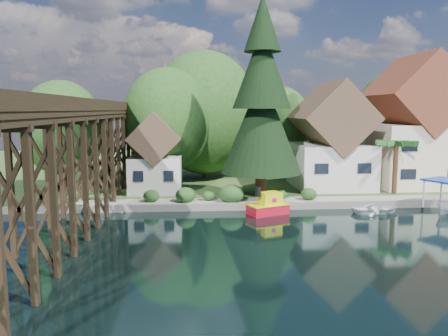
{
  "coord_description": "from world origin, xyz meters",
  "views": [
    {
      "loc": [
        -7.27,
        -28.46,
        8.57
      ],
      "look_at": [
        -4.85,
        6.0,
        3.93
      ],
      "focal_mm": 35.0,
      "sensor_mm": 36.0,
      "label": 1
    }
  ],
  "objects_px": {
    "trestle_bridge": "(78,152)",
    "palm_tree": "(396,145)",
    "house_center": "(413,130)",
    "house_left": "(331,143)",
    "shed": "(156,158)",
    "conifer": "(262,102)",
    "boat_white_a": "(377,208)",
    "tugboat": "(268,206)"
  },
  "relations": [
    {
      "from": "house_center",
      "to": "boat_white_a",
      "type": "distance_m",
      "value": 14.37
    },
    {
      "from": "house_center",
      "to": "tugboat",
      "type": "relative_size",
      "value": 3.71
    },
    {
      "from": "conifer",
      "to": "house_left",
      "type": "bearing_deg",
      "value": 30.17
    },
    {
      "from": "house_center",
      "to": "boat_white_a",
      "type": "xyz_separation_m",
      "value": [
        -8.04,
        -10.29,
        -6.0
      ]
    },
    {
      "from": "conifer",
      "to": "tugboat",
      "type": "bearing_deg",
      "value": -91.58
    },
    {
      "from": "conifer",
      "to": "house_center",
      "type": "bearing_deg",
      "value": 16.88
    },
    {
      "from": "house_center",
      "to": "conifer",
      "type": "relative_size",
      "value": 0.76
    },
    {
      "from": "trestle_bridge",
      "to": "palm_tree",
      "type": "bearing_deg",
      "value": 13.37
    },
    {
      "from": "house_left",
      "to": "shed",
      "type": "relative_size",
      "value": 1.4
    },
    {
      "from": "tugboat",
      "to": "palm_tree",
      "type": "bearing_deg",
      "value": 22.32
    },
    {
      "from": "tugboat",
      "to": "conifer",
      "type": "bearing_deg",
      "value": 88.42
    },
    {
      "from": "shed",
      "to": "house_center",
      "type": "bearing_deg",
      "value": 4.24
    },
    {
      "from": "trestle_bridge",
      "to": "conifer",
      "type": "height_order",
      "value": "conifer"
    },
    {
      "from": "shed",
      "to": "boat_white_a",
      "type": "xyz_separation_m",
      "value": [
        18.96,
        -8.29,
        -3.41
      ]
    },
    {
      "from": "shed",
      "to": "conifer",
      "type": "xyz_separation_m",
      "value": [
        9.97,
        -3.17,
        5.47
      ]
    },
    {
      "from": "trestle_bridge",
      "to": "house_left",
      "type": "xyz_separation_m",
      "value": [
        23.0,
        10.83,
        -0.21
      ]
    },
    {
      "from": "boat_white_a",
      "to": "house_center",
      "type": "bearing_deg",
      "value": -44.37
    },
    {
      "from": "house_left",
      "to": "conifer",
      "type": "xyz_separation_m",
      "value": [
        -8.03,
        -4.67,
        4.15
      ]
    },
    {
      "from": "palm_tree",
      "to": "tugboat",
      "type": "distance_m",
      "value": 15.02
    },
    {
      "from": "palm_tree",
      "to": "trestle_bridge",
      "type": "bearing_deg",
      "value": -166.63
    },
    {
      "from": "house_left",
      "to": "palm_tree",
      "type": "distance_m",
      "value": 6.56
    },
    {
      "from": "house_left",
      "to": "tugboat",
      "type": "xyz_separation_m",
      "value": [
        -8.17,
        -9.59,
        -4.42
      ]
    },
    {
      "from": "shed",
      "to": "tugboat",
      "type": "relative_size",
      "value": 2.1
    },
    {
      "from": "house_left",
      "to": "trestle_bridge",
      "type": "bearing_deg",
      "value": -154.79
    },
    {
      "from": "conifer",
      "to": "tugboat",
      "type": "relative_size",
      "value": 4.88
    },
    {
      "from": "palm_tree",
      "to": "house_center",
      "type": "bearing_deg",
      "value": 49.88
    },
    {
      "from": "conifer",
      "to": "tugboat",
      "type": "xyz_separation_m",
      "value": [
        -0.14,
        -4.92,
        -8.58
      ]
    },
    {
      "from": "house_left",
      "to": "palm_tree",
      "type": "bearing_deg",
      "value": -39.27
    },
    {
      "from": "boat_white_a",
      "to": "palm_tree",
      "type": "bearing_deg",
      "value": -42.53
    },
    {
      "from": "house_left",
      "to": "boat_white_a",
      "type": "relative_size",
      "value": 2.73
    },
    {
      "from": "trestle_bridge",
      "to": "tugboat",
      "type": "xyz_separation_m",
      "value": [
        14.83,
        1.24,
        -4.63
      ]
    },
    {
      "from": "trestle_bridge",
      "to": "palm_tree",
      "type": "xyz_separation_m",
      "value": [
        28.08,
        6.68,
        -0.1
      ]
    },
    {
      "from": "house_left",
      "to": "house_center",
      "type": "height_order",
      "value": "house_center"
    },
    {
      "from": "trestle_bridge",
      "to": "house_left",
      "type": "bearing_deg",
      "value": 25.21
    },
    {
      "from": "house_left",
      "to": "house_center",
      "type": "bearing_deg",
      "value": 3.18
    },
    {
      "from": "trestle_bridge",
      "to": "boat_white_a",
      "type": "distance_m",
      "value": 24.48
    },
    {
      "from": "house_center",
      "to": "palm_tree",
      "type": "relative_size",
      "value": 2.55
    },
    {
      "from": "trestle_bridge",
      "to": "shed",
      "type": "relative_size",
      "value": 5.63
    },
    {
      "from": "conifer",
      "to": "shed",
      "type": "bearing_deg",
      "value": 162.37
    },
    {
      "from": "tugboat",
      "to": "boat_white_a",
      "type": "relative_size",
      "value": 0.93
    },
    {
      "from": "conifer",
      "to": "tugboat",
      "type": "height_order",
      "value": "conifer"
    },
    {
      "from": "palm_tree",
      "to": "boat_white_a",
      "type": "relative_size",
      "value": 1.35
    }
  ]
}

